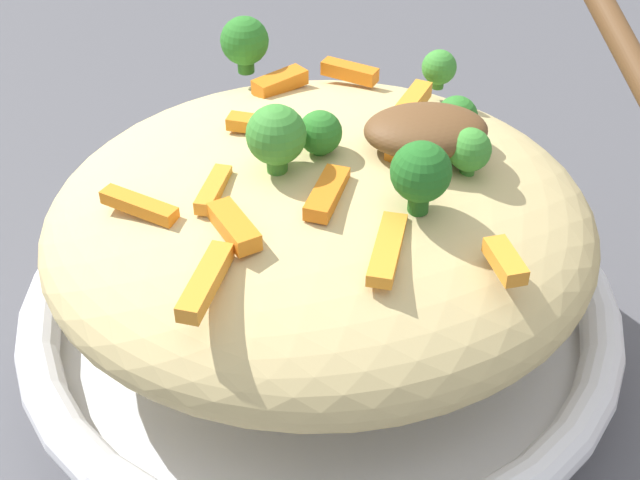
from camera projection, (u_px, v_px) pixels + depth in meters
name	position (u px, v px, depth m)	size (l,w,h in m)	color
ground_plane	(320.00, 350.00, 0.47)	(2.40, 2.40, 0.00)	#4C4C51
serving_bowl	(320.00, 316.00, 0.46)	(0.30, 0.30, 0.05)	silver
pasta_mound	(320.00, 224.00, 0.42)	(0.26, 0.24, 0.08)	#D1BA7A
carrot_piece_0	(406.00, 145.00, 0.40)	(0.02, 0.01, 0.01)	orange
carrot_piece_1	(413.00, 101.00, 0.44)	(0.03, 0.01, 0.01)	orange
carrot_piece_2	(350.00, 72.00, 0.46)	(0.03, 0.01, 0.01)	orange
carrot_piece_3	(505.00, 261.00, 0.34)	(0.02, 0.01, 0.01)	orange
carrot_piece_4	(326.00, 193.00, 0.37)	(0.03, 0.01, 0.01)	orange
carrot_piece_5	(273.00, 126.00, 0.41)	(0.04, 0.01, 0.01)	orange
carrot_piece_6	(139.00, 205.00, 0.37)	(0.04, 0.01, 0.01)	orange
carrot_piece_7	(387.00, 249.00, 0.35)	(0.04, 0.01, 0.01)	orange
carrot_piece_8	(280.00, 82.00, 0.46)	(0.03, 0.01, 0.01)	orange
carrot_piece_9	(214.00, 190.00, 0.38)	(0.03, 0.01, 0.01)	orange
carrot_piece_10	(234.00, 226.00, 0.36)	(0.03, 0.01, 0.01)	orange
carrot_piece_11	(206.00, 281.00, 0.33)	(0.04, 0.01, 0.01)	orange
broccoli_floret_0	(245.00, 42.00, 0.46)	(0.03, 0.03, 0.03)	#296820
broccoli_floret_1	(439.00, 68.00, 0.45)	(0.02, 0.02, 0.02)	#377928
broccoli_floret_2	(469.00, 151.00, 0.39)	(0.02, 0.02, 0.02)	#377928
broccoli_floret_3	(329.00, 129.00, 0.39)	(0.02, 0.02, 0.02)	#296820
broccoli_floret_4	(276.00, 136.00, 0.38)	(0.03, 0.03, 0.03)	#377928
broccoli_floret_5	(421.00, 173.00, 0.36)	(0.03, 0.03, 0.03)	#205B1C
broccoli_floret_6	(456.00, 118.00, 0.41)	(0.02, 0.02, 0.02)	#296820
serving_spoon	(503.00, 95.00, 0.39)	(0.14, 0.18, 0.09)	brown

